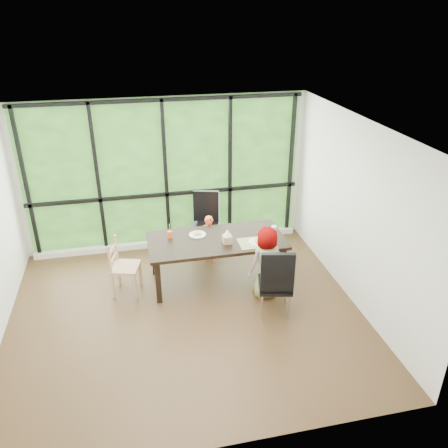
# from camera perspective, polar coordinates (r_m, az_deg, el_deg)

# --- Properties ---
(ground) EXTENTS (5.00, 5.00, 0.00)m
(ground) POSITION_cam_1_polar(r_m,az_deg,el_deg) (6.72, -4.74, -11.22)
(ground) COLOR black
(ground) RESTS_ON ground
(back_wall) EXTENTS (5.00, 0.00, 5.00)m
(back_wall) POSITION_cam_1_polar(r_m,az_deg,el_deg) (8.07, -7.37, 6.19)
(back_wall) COLOR silver
(back_wall) RESTS_ON ground
(foliage_backdrop) EXTENTS (4.80, 0.02, 2.65)m
(foliage_backdrop) POSITION_cam_1_polar(r_m,az_deg,el_deg) (8.05, -7.36, 6.15)
(foliage_backdrop) COLOR #22461B
(foliage_backdrop) RESTS_ON back_wall
(window_mullions) EXTENTS (4.80, 0.06, 2.65)m
(window_mullions) POSITION_cam_1_polar(r_m,az_deg,el_deg) (8.01, -7.33, 6.05)
(window_mullions) COLOR black
(window_mullions) RESTS_ON back_wall
(window_sill) EXTENTS (4.80, 0.12, 0.10)m
(window_sill) POSITION_cam_1_polar(r_m,az_deg,el_deg) (8.50, -6.81, -2.29)
(window_sill) COLOR silver
(window_sill) RESTS_ON ground
(dining_table) EXTENTS (2.16, 1.09, 0.75)m
(dining_table) POSITION_cam_1_polar(r_m,az_deg,el_deg) (7.25, -0.95, -4.53)
(dining_table) COLOR black
(dining_table) RESTS_ON ground
(chair_window_leather) EXTENTS (0.57, 0.57, 1.08)m
(chair_window_leather) POSITION_cam_1_polar(r_m,az_deg,el_deg) (8.05, -2.36, 0.10)
(chair_window_leather) COLOR black
(chair_window_leather) RESTS_ON ground
(chair_interior_leather) EXTENTS (0.55, 0.55, 1.08)m
(chair_interior_leather) POSITION_cam_1_polar(r_m,az_deg,el_deg) (6.49, 6.47, -7.02)
(chair_interior_leather) COLOR black
(chair_interior_leather) RESTS_ON ground
(chair_end_beech) EXTENTS (0.50, 0.51, 0.90)m
(chair_end_beech) POSITION_cam_1_polar(r_m,az_deg,el_deg) (7.07, -12.29, -5.32)
(chair_end_beech) COLOR #A37652
(chair_end_beech) RESTS_ON ground
(child_toddler) EXTENTS (0.36, 0.29, 0.86)m
(child_toddler) POSITION_cam_1_polar(r_m,az_deg,el_deg) (7.74, -1.85, -1.95)
(child_toddler) COLOR #F45729
(child_toddler) RESTS_ON ground
(child_older) EXTENTS (0.64, 0.50, 1.15)m
(child_older) POSITION_cam_1_polar(r_m,az_deg,el_deg) (6.81, 5.21, -4.87)
(child_older) COLOR slate
(child_older) RESTS_ON ground
(placemat) EXTENTS (0.52, 0.38, 0.01)m
(placemat) POSITION_cam_1_polar(r_m,az_deg,el_deg) (6.97, 3.98, -2.36)
(placemat) COLOR tan
(placemat) RESTS_ON dining_table
(plate_far) EXTENTS (0.27, 0.27, 0.02)m
(plate_far) POSITION_cam_1_polar(r_m,az_deg,el_deg) (7.19, -3.36, -1.34)
(plate_far) COLOR white
(plate_far) RESTS_ON dining_table
(plate_near) EXTENTS (0.27, 0.27, 0.02)m
(plate_near) POSITION_cam_1_polar(r_m,az_deg,el_deg) (6.98, 4.20, -2.27)
(plate_near) COLOR white
(plate_near) RESTS_ON dining_table
(orange_cup) EXTENTS (0.07, 0.07, 0.11)m
(orange_cup) POSITION_cam_1_polar(r_m,az_deg,el_deg) (7.13, -6.83, -1.32)
(orange_cup) COLOR #F95516
(orange_cup) RESTS_ON dining_table
(green_cup) EXTENTS (0.08, 0.08, 0.13)m
(green_cup) POSITION_cam_1_polar(r_m,az_deg,el_deg) (6.99, 6.17, -1.76)
(green_cup) COLOR green
(green_cup) RESTS_ON dining_table
(white_mug) EXTENTS (0.08, 0.08, 0.09)m
(white_mug) POSITION_cam_1_polar(r_m,az_deg,el_deg) (7.34, 6.28, -0.56)
(white_mug) COLOR white
(white_mug) RESTS_ON dining_table
(tissue_box) EXTENTS (0.14, 0.14, 0.12)m
(tissue_box) POSITION_cam_1_polar(r_m,az_deg,el_deg) (6.93, 0.41, -1.93)
(tissue_box) COLOR tan
(tissue_box) RESTS_ON dining_table
(crepe_rolls_far) EXTENTS (0.15, 0.12, 0.04)m
(crepe_rolls_far) POSITION_cam_1_polar(r_m,az_deg,el_deg) (7.18, -3.37, -1.16)
(crepe_rolls_far) COLOR tan
(crepe_rolls_far) RESTS_ON plate_far
(crepe_rolls_near) EXTENTS (0.10, 0.12, 0.04)m
(crepe_rolls_near) POSITION_cam_1_polar(r_m,az_deg,el_deg) (6.97, 4.21, -2.08)
(crepe_rolls_near) COLOR tan
(crepe_rolls_near) RESTS_ON plate_near
(straw_white) EXTENTS (0.01, 0.04, 0.20)m
(straw_white) POSITION_cam_1_polar(r_m,az_deg,el_deg) (7.09, -6.87, -0.64)
(straw_white) COLOR white
(straw_white) RESTS_ON orange_cup
(straw_pink) EXTENTS (0.01, 0.04, 0.20)m
(straw_pink) POSITION_cam_1_polar(r_m,az_deg,el_deg) (6.94, 6.21, -0.98)
(straw_pink) COLOR pink
(straw_pink) RESTS_ON green_cup
(tissue) EXTENTS (0.12, 0.12, 0.11)m
(tissue) POSITION_cam_1_polar(r_m,az_deg,el_deg) (6.88, 0.41, -1.09)
(tissue) COLOR white
(tissue) RESTS_ON tissue_box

